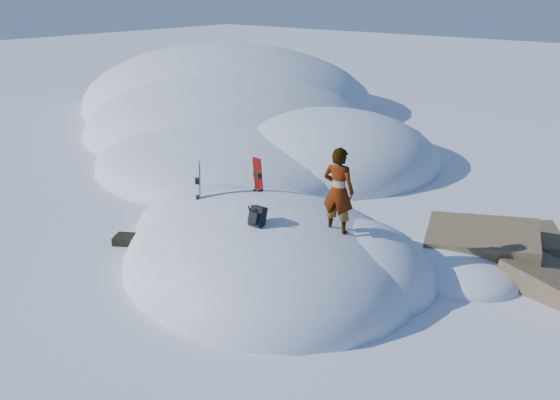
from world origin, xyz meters
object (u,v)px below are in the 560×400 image
Objects in this scene: snowboard_red at (258,185)px; person at (338,191)px; backpack at (257,216)px; snowboard_dark at (199,191)px.

person reaches higher than snowboard_red.
person is (1.22, 1.06, 0.53)m from backpack.
snowboard_dark is at bearing -133.95° from snowboard_red.
backpack is at bearing 32.28° from person.
person reaches higher than backpack.
snowboard_dark is 3.01× the size of backpack.
snowboard_red is at bearing 82.26° from snowboard_dark.
backpack is 1.70m from person.
snowboard_red is 2.66m from person.
snowboard_red is 0.76× the size of person.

